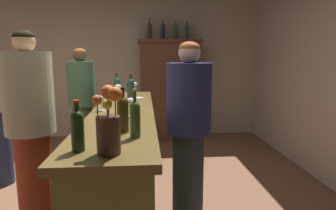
{
  "coord_description": "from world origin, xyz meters",
  "views": [
    {
      "loc": [
        0.54,
        -2.67,
        1.5
      ],
      "look_at": [
        0.75,
        -0.02,
        1.05
      ],
      "focal_mm": 31.26,
      "sensor_mm": 36.0,
      "label": 1
    }
  ],
  "objects": [
    {
      "name": "patron_in_navy",
      "position": [
        -0.39,
        -0.27,
        0.92
      ],
      "size": [
        0.39,
        0.39,
        1.7
      ],
      "rotation": [
        0.0,
        0.0,
        0.28
      ],
      "color": "maroon",
      "rests_on": "ground"
    },
    {
      "name": "wine_bottle_merlot",
      "position": [
        0.39,
        0.53,
        1.15
      ],
      "size": [
        0.08,
        0.08,
        0.31
      ],
      "color": "#274432",
      "rests_on": "bar_counter"
    },
    {
      "name": "display_cabinet",
      "position": [
        0.99,
        2.55,
        0.93
      ],
      "size": [
        1.12,
        0.46,
        1.78
      ],
      "color": "#573022",
      "rests_on": "ground"
    },
    {
      "name": "bartender",
      "position": [
        0.92,
        -0.19,
        0.88
      ],
      "size": [
        0.39,
        0.39,
        1.62
      ],
      "rotation": [
        0.0,
        0.0,
        3.35
      ],
      "color": "#262C37",
      "rests_on": "ground"
    },
    {
      "name": "display_bottle_center",
      "position": [
        1.1,
        2.55,
        1.93
      ],
      "size": [
        0.08,
        0.08,
        0.34
      ],
      "color": "#2F5027",
      "rests_on": "display_cabinet"
    },
    {
      "name": "display_bottle_midright",
      "position": [
        1.3,
        2.55,
        1.92
      ],
      "size": [
        0.06,
        0.06,
        0.31
      ],
      "color": "#2E4633",
      "rests_on": "display_cabinet"
    },
    {
      "name": "wine_glass_spare",
      "position": [
        0.43,
        -0.29,
        1.12
      ],
      "size": [
        0.07,
        0.07,
        0.16
      ],
      "color": "white",
      "rests_on": "bar_counter"
    },
    {
      "name": "wine_glass_rear",
      "position": [
        0.41,
        1.16,
        1.12
      ],
      "size": [
        0.08,
        0.08,
        0.16
      ],
      "color": "white",
      "rests_on": "bar_counter"
    },
    {
      "name": "wine_bottle_riesling",
      "position": [
        0.4,
        -0.78,
        1.14
      ],
      "size": [
        0.08,
        0.08,
        0.3
      ],
      "color": "#3F3012",
      "rests_on": "bar_counter"
    },
    {
      "name": "bar_counter",
      "position": [
        0.34,
        0.0,
        0.51
      ],
      "size": [
        0.56,
        2.78,
        1.01
      ],
      "color": "brown",
      "rests_on": "ground"
    },
    {
      "name": "wine_glass_front",
      "position": [
        0.15,
        -0.01,
        1.1
      ],
      "size": [
        0.07,
        0.07,
        0.14
      ],
      "color": "white",
      "rests_on": "bar_counter"
    },
    {
      "name": "wine_glass_mid",
      "position": [
        0.22,
        0.85,
        1.12
      ],
      "size": [
        0.08,
        0.08,
        0.16
      ],
      "color": "white",
      "rests_on": "bar_counter"
    },
    {
      "name": "flower_arrangement",
      "position": [
        0.36,
        -1.22,
        1.16
      ],
      "size": [
        0.15,
        0.13,
        0.35
      ],
      "color": "#472D20",
      "rests_on": "bar_counter"
    },
    {
      "name": "display_bottle_left",
      "position": [
        0.64,
        2.55,
        1.94
      ],
      "size": [
        0.08,
        0.08,
        0.35
      ],
      "color": "#482E20",
      "rests_on": "display_cabinet"
    },
    {
      "name": "wall_back",
      "position": [
        0.0,
        2.87,
        1.44
      ],
      "size": [
        5.42,
        0.12,
        2.88
      ],
      "primitive_type": "cube",
      "color": "#C4AC93",
      "rests_on": "ground"
    },
    {
      "name": "wine_bottle_chardonnay",
      "position": [
        0.2,
        1.0,
        1.13
      ],
      "size": [
        0.08,
        0.08,
        0.28
      ],
      "color": "#234D2E",
      "rests_on": "bar_counter"
    },
    {
      "name": "cheese_plate",
      "position": [
        0.45,
        0.73,
        1.01
      ],
      "size": [
        0.14,
        0.14,
        0.01
      ],
      "primitive_type": "cylinder",
      "color": "white",
      "rests_on": "bar_counter"
    },
    {
      "name": "patron_tall",
      "position": [
        -0.31,
        1.33,
        0.87
      ],
      "size": [
        0.36,
        0.36,
        1.6
      ],
      "rotation": [
        0.0,
        0.0,
        -0.98
      ],
      "color": "#4D5C42",
      "rests_on": "ground"
    },
    {
      "name": "wine_bottle_malbec",
      "position": [
        0.48,
        -0.92,
        1.13
      ],
      "size": [
        0.06,
        0.06,
        0.3
      ],
      "color": "#2F4D27",
      "rests_on": "bar_counter"
    },
    {
      "name": "wine_bottle_syrah",
      "position": [
        0.19,
        -1.16,
        1.13
      ],
      "size": [
        0.07,
        0.07,
        0.27
      ],
      "color": "#213818",
      "rests_on": "bar_counter"
    },
    {
      "name": "display_bottle_midleft",
      "position": [
        0.87,
        2.55,
        1.93
      ],
      "size": [
        0.07,
        0.07,
        0.33
      ],
      "color": "#1D303B",
      "rests_on": "display_cabinet"
    }
  ]
}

